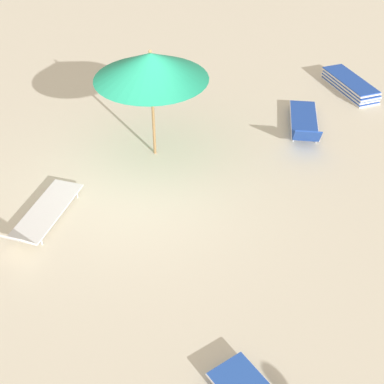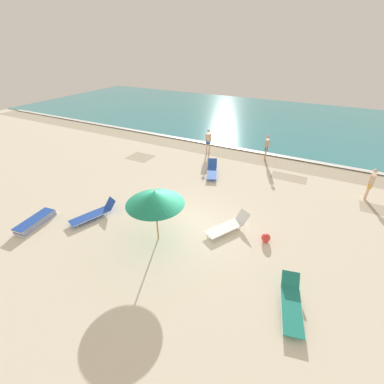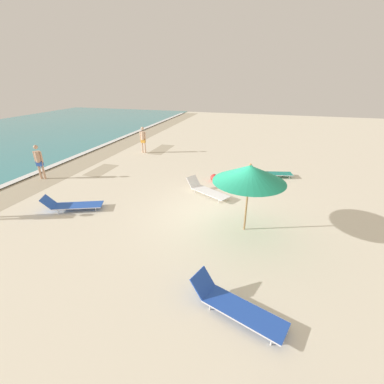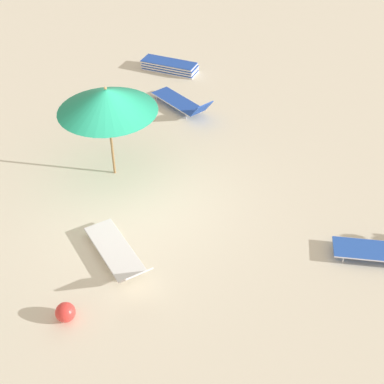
# 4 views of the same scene
# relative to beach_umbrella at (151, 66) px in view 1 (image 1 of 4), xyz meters

# --- Properties ---
(ground_plane) EXTENTS (60.00, 60.00, 0.16)m
(ground_plane) POSITION_rel_beach_umbrella_xyz_m (0.61, 1.09, -2.12)
(ground_plane) COLOR beige
(beach_umbrella) EXTENTS (2.32, 2.32, 2.38)m
(beach_umbrella) POSITION_rel_beach_umbrella_xyz_m (0.00, 0.00, 0.00)
(beach_umbrella) COLOR #9E7547
(beach_umbrella) RESTS_ON ground_plane
(lounger_stack) EXTENTS (0.83, 1.94, 0.32)m
(lounger_stack) POSITION_rel_beach_umbrella_xyz_m (-5.49, -1.76, -1.87)
(lounger_stack) COLOR blue
(lounger_stack) RESTS_ON ground_plane
(sun_lounger_under_umbrella) EXTENTS (1.31, 2.24, 0.62)m
(sun_lounger_under_umbrella) POSITION_rel_beach_umbrella_xyz_m (-3.53, -0.12, -1.82)
(sun_lounger_under_umbrella) COLOR blue
(sun_lounger_under_umbrella) RESTS_ON ground_plane
(sun_lounger_beside_umbrella) EXTENTS (1.59, 2.17, 0.61)m
(sun_lounger_beside_umbrella) POSITION_rel_beach_umbrella_xyz_m (2.44, 1.89, -1.82)
(sun_lounger_beside_umbrella) COLOR white
(sun_lounger_beside_umbrella) RESTS_ON ground_plane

